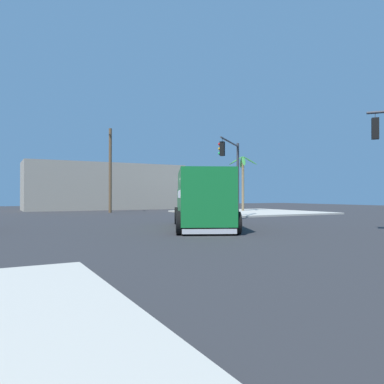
% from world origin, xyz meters
% --- Properties ---
extents(ground_plane, '(100.00, 100.00, 0.00)m').
position_xyz_m(ground_plane, '(0.00, 0.00, 0.00)').
color(ground_plane, '#2B2B2D').
extents(sidewalk_corner_far, '(12.00, 12.00, 0.14)m').
position_xyz_m(sidewalk_corner_far, '(13.18, 13.18, 0.07)').
color(sidewalk_corner_far, '#B2ADA0').
rests_on(sidewalk_corner_far, ground).
extents(delivery_truck, '(5.56, 8.01, 2.91)m').
position_xyz_m(delivery_truck, '(0.49, 0.41, 1.51)').
color(delivery_truck, '#146B2D').
rests_on(delivery_truck, ground).
extents(traffic_light_secondary, '(3.83, 3.46, 5.64)m').
position_xyz_m(traffic_light_secondary, '(6.70, 6.75, 3.91)').
color(traffic_light_secondary, '#38383D').
rests_on(traffic_light_secondary, sidewalk_corner_far).
extents(palm_tree_far, '(3.31, 2.97, 5.61)m').
position_xyz_m(palm_tree_far, '(13.76, 15.17, 3.97)').
color(palm_tree_far, '#7A6647').
rests_on(palm_tree_far, sidewalk_corner_far).
extents(utility_pole, '(0.88, 2.10, 8.33)m').
position_xyz_m(utility_pole, '(1.35, 20.20, 4.30)').
color(utility_pole, brown).
rests_on(utility_pole, ground).
extents(building_backdrop, '(18.76, 6.00, 5.53)m').
position_xyz_m(building_backdrop, '(3.35, 29.08, 2.76)').
color(building_backdrop, gray).
rests_on(building_backdrop, ground).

